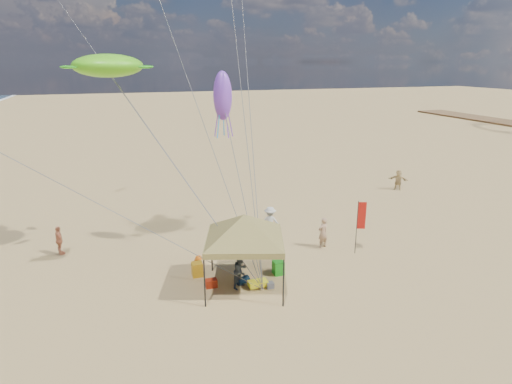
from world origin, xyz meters
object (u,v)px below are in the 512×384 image
cooler_red (211,283)px  person_far_a (59,240)px  cooler_blue (278,248)px  person_far_c (398,180)px  chair_yellow (197,269)px  feather_flag (360,219)px  person_near_b (241,271)px  person_near_a (323,233)px  person_near_c (270,222)px  beach_cart (258,283)px  chair_green (278,268)px  canopy_tent (244,217)px

cooler_red → person_far_a: size_ratio=0.33×
cooler_red → cooler_blue: 5.19m
person_far_c → chair_yellow: bearing=-108.2°
cooler_blue → chair_yellow: (-4.81, -1.46, 0.16)m
feather_flag → cooler_red: feather_flag is taller
person_near_b → person_near_a: bearing=-11.0°
person_near_b → person_near_c: (3.40, 5.28, 0.11)m
cooler_blue → beach_cart: 4.18m
chair_green → chair_yellow: 4.01m
chair_green → beach_cart: chair_green is taller
cooler_red → canopy_tent: bearing=-18.7°
cooler_blue → cooler_red: bearing=-148.1°
person_near_c → chair_green: bearing=98.1°
person_near_c → person_far_a: person_near_c is taller
canopy_tent → cooler_blue: size_ratio=11.95×
cooler_blue → beach_cart: cooler_blue is taller
chair_green → person_far_c: 18.25m
beach_cart → person_near_b: bearing=161.1°
cooler_blue → person_far_c: person_far_c is taller
canopy_tent → person_far_c: (16.72, 11.42, -2.63)m
cooler_red → person_near_b: person_near_b is taller
canopy_tent → feather_flag: size_ratio=2.12×
cooler_blue → chair_green: 2.73m
chair_yellow → cooler_red: bearing=-72.4°
cooler_red → person_far_c: 21.24m
cooler_red → cooler_blue: (4.40, 2.75, 0.00)m
chair_yellow → person_near_a: 7.53m
feather_flag → person_near_c: (-3.79, 3.75, -1.08)m
chair_yellow → person_far_a: person_far_a is taller
feather_flag → person_far_a: feather_flag is taller
chair_green → person_near_c: 4.83m
chair_green → person_far_a: size_ratio=0.43×
feather_flag → cooler_red: 8.77m
person_far_c → canopy_tent: bearing=-101.2°
cooler_blue → person_far_c: 16.06m
canopy_tent → beach_cart: (0.57, -0.21, -3.28)m
chair_green → chair_yellow: same height
person_far_c → person_near_b: bearing=-101.6°
feather_flag → person_far_a: bearing=161.9°
canopy_tent → cooler_blue: canopy_tent is taller
cooler_red → feather_flag: bearing=7.1°
cooler_red → person_near_b: 1.54m
beach_cart → person_far_a: 11.42m
canopy_tent → chair_green: (1.95, 0.70, -3.13)m
person_far_c → person_far_a: bearing=-124.8°
person_near_a → person_far_a: (-14.05, 3.71, -0.08)m
beach_cart → cooler_blue: bearing=56.0°
person_near_b → person_far_c: bearing=-4.0°
chair_yellow → person_far_c: size_ratio=0.41×
feather_flag → person_far_a: (-15.55, 5.09, -1.22)m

